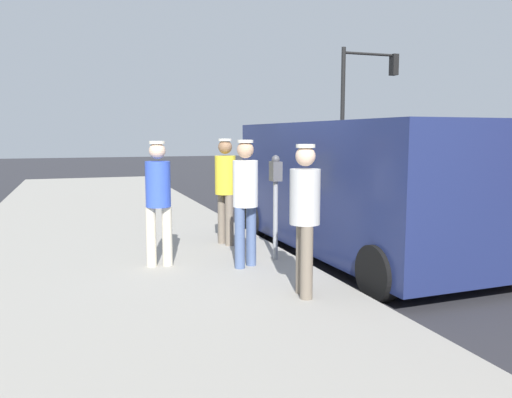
% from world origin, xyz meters
% --- Properties ---
extents(ground_plane, '(80.00, 80.00, 0.00)m').
position_xyz_m(ground_plane, '(0.00, 0.00, 0.00)').
color(ground_plane, '#2D2D33').
extents(sidewalk_slab, '(5.00, 32.00, 0.15)m').
position_xyz_m(sidewalk_slab, '(3.50, 0.00, 0.07)').
color(sidewalk_slab, '#9E998E').
rests_on(sidewalk_slab, ground).
extents(parking_meter_near, '(0.14, 0.18, 1.52)m').
position_xyz_m(parking_meter_near, '(1.35, -0.04, 1.18)').
color(parking_meter_near, gray).
rests_on(parking_meter_near, sidewalk_slab).
extents(pedestrian_in_gray, '(0.34, 0.36, 1.71)m').
position_xyz_m(pedestrian_in_gray, '(1.68, 1.69, 1.13)').
color(pedestrian_in_gray, '#726656').
rests_on(pedestrian_in_gray, sidewalk_slab).
extents(pedestrian_in_blue, '(0.36, 0.34, 1.73)m').
position_xyz_m(pedestrian_in_blue, '(3.01, -0.20, 1.14)').
color(pedestrian_in_blue, beige).
rests_on(pedestrian_in_blue, sidewalk_slab).
extents(pedestrian_in_white, '(0.34, 0.34, 1.74)m').
position_xyz_m(pedestrian_in_white, '(1.90, 0.24, 1.15)').
color(pedestrian_in_white, '#4C608C').
rests_on(pedestrian_in_white, sidewalk_slab).
extents(pedestrian_in_yellow, '(0.34, 0.35, 1.75)m').
position_xyz_m(pedestrian_in_yellow, '(1.75, -1.27, 1.16)').
color(pedestrian_in_yellow, '#726656').
rests_on(pedestrian_in_yellow, sidewalk_slab).
extents(parked_van, '(2.25, 5.25, 2.15)m').
position_xyz_m(parked_van, '(-0.15, -0.36, 1.15)').
color(parked_van, navy).
rests_on(parked_van, ground).
extents(traffic_light_corner, '(2.48, 0.42, 5.20)m').
position_xyz_m(traffic_light_corner, '(-6.40, -10.69, 3.52)').
color(traffic_light_corner, black).
rests_on(traffic_light_corner, ground).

